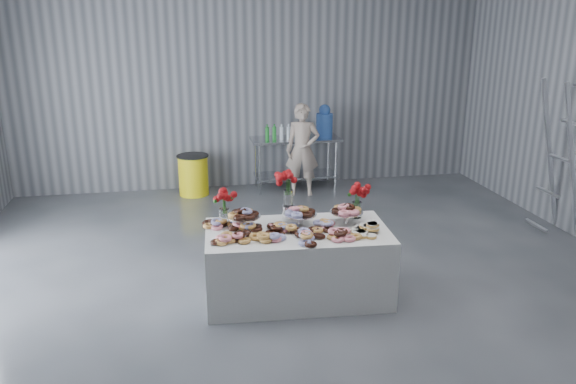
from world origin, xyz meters
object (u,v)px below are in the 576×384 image
Objects in this scene: stepladder at (560,158)px; person at (303,150)px; prep_table at (295,154)px; trash_barrel at (193,175)px; display_table at (297,263)px; water_jug at (324,122)px.

person is at bearing 141.44° from stepladder.
prep_table is 2.21× the size of trash_barrel.
display_table is at bearing -75.68° from trash_barrel.
stepladder is (3.81, 1.12, 0.69)m from display_table.
trash_barrel is at bearing 104.32° from display_table.
display_table is at bearing -163.57° from stepladder.
trash_barrel is 5.55m from stepladder.
stepladder is at bearing -46.68° from water_jug.
water_jug is 0.26× the size of stepladder.
water_jug reaches higher than trash_barrel.
person reaches higher than water_jug.
water_jug is (1.26, 3.83, 0.77)m from display_table.
trash_barrel is at bearing 150.54° from stepladder.
display_table is 3.91m from prep_table.
stepladder is (3.05, -2.71, 0.44)m from prep_table.
person reaches higher than display_table.
trash_barrel is at bearing 180.00° from water_jug.
display_table reaches higher than trash_barrel.
prep_table is 0.71× the size of stepladder.
water_jug reaches higher than prep_table.
stepladder reaches higher than trash_barrel.
prep_table is at bearing 180.00° from water_jug.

